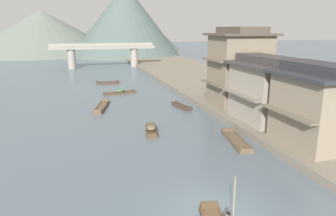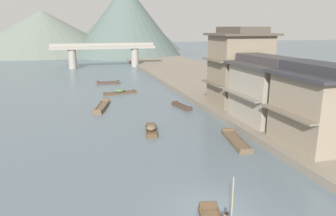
{
  "view_description": "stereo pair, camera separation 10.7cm",
  "coord_description": "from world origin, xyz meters",
  "px_view_note": "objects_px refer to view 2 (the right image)",
  "views": [
    {
      "loc": [
        -6.14,
        -12.96,
        9.18
      ],
      "look_at": [
        2.44,
        16.71,
        1.3
      ],
      "focal_mm": 33.52,
      "sensor_mm": 36.0,
      "label": 1
    },
    {
      "loc": [
        -6.04,
        -12.99,
        9.18
      ],
      "look_at": [
        2.44,
        16.71,
        1.3
      ],
      "focal_mm": 33.52,
      "sensor_mm": 36.0,
      "label": 2
    }
  ],
  "objects_px": {
    "boat_moored_second": "(151,130)",
    "house_waterfront_nearest": "(317,106)",
    "house_waterfront_tall": "(239,67)",
    "boat_moored_third": "(102,107)",
    "house_waterfront_second": "(264,89)",
    "boat_moored_nearest": "(182,106)",
    "stone_bridge": "(104,52)",
    "boat_midriver_upstream": "(236,141)",
    "boat_midriver_drifting": "(120,92)",
    "boat_moored_far": "(108,83)"
  },
  "relations": [
    {
      "from": "boat_midriver_upstream",
      "to": "house_waterfront_tall",
      "type": "relative_size",
      "value": 0.6
    },
    {
      "from": "boat_moored_second",
      "to": "boat_moored_third",
      "type": "height_order",
      "value": "boat_moored_second"
    },
    {
      "from": "boat_moored_far",
      "to": "stone_bridge",
      "type": "xyz_separation_m",
      "value": [
        1.39,
        22.93,
        3.55
      ]
    },
    {
      "from": "boat_moored_third",
      "to": "boat_midriver_drifting",
      "type": "bearing_deg",
      "value": 67.95
    },
    {
      "from": "house_waterfront_second",
      "to": "boat_moored_nearest",
      "type": "bearing_deg",
      "value": 120.5
    },
    {
      "from": "stone_bridge",
      "to": "boat_moored_third",
      "type": "bearing_deg",
      "value": -95.36
    },
    {
      "from": "boat_moored_nearest",
      "to": "boat_moored_third",
      "type": "xyz_separation_m",
      "value": [
        -9.17,
        2.31,
        0.02
      ]
    },
    {
      "from": "boat_moored_far",
      "to": "stone_bridge",
      "type": "relative_size",
      "value": 0.16
    },
    {
      "from": "boat_midriver_upstream",
      "to": "house_waterfront_second",
      "type": "distance_m",
      "value": 6.71
    },
    {
      "from": "house_waterfront_nearest",
      "to": "house_waterfront_second",
      "type": "height_order",
      "value": "same"
    },
    {
      "from": "boat_midriver_upstream",
      "to": "boat_midriver_drifting",
      "type": "bearing_deg",
      "value": 106.29
    },
    {
      "from": "boat_moored_far",
      "to": "house_waterfront_tall",
      "type": "xyz_separation_m",
      "value": [
        12.79,
        -21.63,
        4.72
      ]
    },
    {
      "from": "boat_moored_far",
      "to": "boat_midriver_upstream",
      "type": "xyz_separation_m",
      "value": [
        7.47,
        -31.44,
        -0.04
      ]
    },
    {
      "from": "stone_bridge",
      "to": "boat_moored_second",
      "type": "bearing_deg",
      "value": -90.11
    },
    {
      "from": "house_waterfront_nearest",
      "to": "house_waterfront_tall",
      "type": "relative_size",
      "value": 0.75
    },
    {
      "from": "boat_moored_second",
      "to": "house_waterfront_tall",
      "type": "xyz_separation_m",
      "value": [
        11.49,
        5.38,
        4.65
      ]
    },
    {
      "from": "boat_moored_third",
      "to": "house_waterfront_tall",
      "type": "height_order",
      "value": "house_waterfront_tall"
    },
    {
      "from": "boat_midriver_upstream",
      "to": "stone_bridge",
      "type": "height_order",
      "value": "stone_bridge"
    },
    {
      "from": "boat_moored_nearest",
      "to": "boat_midriver_drifting",
      "type": "height_order",
      "value": "boat_midriver_drifting"
    },
    {
      "from": "boat_moored_second",
      "to": "boat_midriver_drifting",
      "type": "xyz_separation_m",
      "value": [
        -0.42,
        18.15,
        -0.01
      ]
    },
    {
      "from": "boat_moored_second",
      "to": "boat_midriver_upstream",
      "type": "height_order",
      "value": "boat_moored_second"
    },
    {
      "from": "boat_moored_second",
      "to": "house_waterfront_tall",
      "type": "bearing_deg",
      "value": 25.1
    },
    {
      "from": "boat_moored_nearest",
      "to": "boat_moored_third",
      "type": "height_order",
      "value": "boat_moored_third"
    },
    {
      "from": "boat_midriver_upstream",
      "to": "stone_bridge",
      "type": "distance_m",
      "value": 54.83
    },
    {
      "from": "house_waterfront_tall",
      "to": "stone_bridge",
      "type": "bearing_deg",
      "value": 104.35
    },
    {
      "from": "boat_moored_third",
      "to": "boat_moored_far",
      "type": "height_order",
      "value": "boat_moored_third"
    },
    {
      "from": "boat_midriver_drifting",
      "to": "boat_midriver_upstream",
      "type": "distance_m",
      "value": 23.52
    },
    {
      "from": "boat_moored_second",
      "to": "house_waterfront_nearest",
      "type": "height_order",
      "value": "house_waterfront_nearest"
    },
    {
      "from": "boat_moored_third",
      "to": "boat_moored_nearest",
      "type": "bearing_deg",
      "value": -14.14
    },
    {
      "from": "boat_moored_second",
      "to": "house_waterfront_nearest",
      "type": "distance_m",
      "value": 13.78
    },
    {
      "from": "house_waterfront_tall",
      "to": "house_waterfront_second",
      "type": "bearing_deg",
      "value": -96.73
    },
    {
      "from": "boat_midriver_drifting",
      "to": "house_waterfront_second",
      "type": "xyz_separation_m",
      "value": [
        11.16,
        -19.09,
        3.36
      ]
    },
    {
      "from": "boat_moored_third",
      "to": "boat_moored_second",
      "type": "bearing_deg",
      "value": -70.41
    },
    {
      "from": "boat_moored_second",
      "to": "house_waterfront_second",
      "type": "relative_size",
      "value": 0.5
    },
    {
      "from": "boat_moored_nearest",
      "to": "house_waterfront_tall",
      "type": "distance_m",
      "value": 8.02
    },
    {
      "from": "house_waterfront_second",
      "to": "house_waterfront_tall",
      "type": "xyz_separation_m",
      "value": [
        0.75,
        6.32,
        1.31
      ]
    },
    {
      "from": "boat_moored_nearest",
      "to": "house_waterfront_tall",
      "type": "relative_size",
      "value": 0.42
    },
    {
      "from": "house_waterfront_second",
      "to": "boat_midriver_drifting",
      "type": "bearing_deg",
      "value": 120.33
    },
    {
      "from": "boat_moored_far",
      "to": "boat_midriver_drifting",
      "type": "bearing_deg",
      "value": -84.34
    },
    {
      "from": "boat_moored_third",
      "to": "boat_moored_far",
      "type": "distance_m",
      "value": 16.96
    },
    {
      "from": "house_waterfront_nearest",
      "to": "boat_midriver_upstream",
      "type": "bearing_deg",
      "value": 144.49
    },
    {
      "from": "boat_moored_nearest",
      "to": "stone_bridge",
      "type": "distance_m",
      "value": 42.54
    },
    {
      "from": "boat_moored_nearest",
      "to": "house_waterfront_second",
      "type": "bearing_deg",
      "value": -59.5
    },
    {
      "from": "boat_moored_third",
      "to": "house_waterfront_tall",
      "type": "xyz_separation_m",
      "value": [
        15.12,
        -4.83,
        4.73
      ]
    },
    {
      "from": "boat_moored_third",
      "to": "house_waterfront_second",
      "type": "bearing_deg",
      "value": -37.8
    },
    {
      "from": "boat_moored_second",
      "to": "boat_midriver_drifting",
      "type": "relative_size",
      "value": 0.75
    },
    {
      "from": "house_waterfront_nearest",
      "to": "house_waterfront_tall",
      "type": "distance_m",
      "value": 13.24
    },
    {
      "from": "boat_moored_far",
      "to": "boat_midriver_upstream",
      "type": "distance_m",
      "value": 32.32
    },
    {
      "from": "house_waterfront_second",
      "to": "house_waterfront_tall",
      "type": "bearing_deg",
      "value": 83.27
    },
    {
      "from": "boat_moored_nearest",
      "to": "boat_moored_second",
      "type": "bearing_deg",
      "value": -125.01
    }
  ]
}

